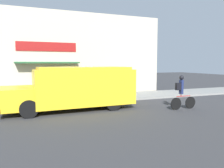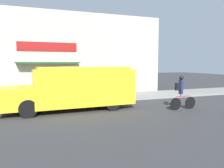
% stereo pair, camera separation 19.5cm
% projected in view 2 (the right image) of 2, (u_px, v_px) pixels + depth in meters
% --- Properties ---
extents(ground_plane, '(70.00, 70.00, 0.00)m').
position_uv_depth(ground_plane, '(83.00, 104.00, 12.42)').
color(ground_plane, '#38383A').
extents(sidewalk, '(28.00, 2.95, 0.12)m').
position_uv_depth(sidewalk, '(78.00, 99.00, 13.80)').
color(sidewalk, gray).
rests_on(sidewalk, ground_plane).
extents(storefront, '(13.77, 0.97, 5.86)m').
position_uv_depth(storefront, '(71.00, 54.00, 15.14)').
color(storefront, beige).
rests_on(storefront, ground_plane).
extents(school_bus, '(6.32, 2.78, 2.12)m').
position_uv_depth(school_bus, '(75.00, 87.00, 10.90)').
color(school_bus, yellow).
rests_on(school_bus, ground_plane).
extents(cyclist, '(1.50, 0.23, 1.71)m').
position_uv_depth(cyclist, '(181.00, 92.00, 10.81)').
color(cyclist, black).
rests_on(cyclist, ground_plane).
extents(trash_bin, '(0.56, 0.56, 0.89)m').
position_uv_depth(trash_bin, '(77.00, 90.00, 14.01)').
color(trash_bin, slate).
rests_on(trash_bin, sidewalk).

